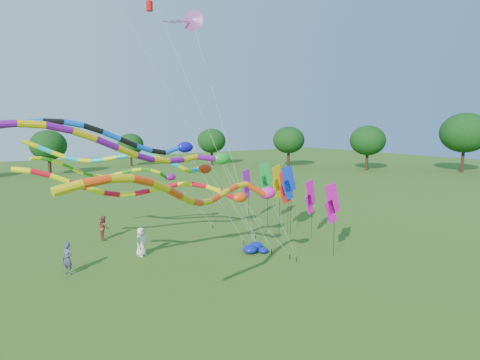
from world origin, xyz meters
TOP-DOWN VIEW (x-y plane):
  - ground at (0.00, 0.00)m, footprint 160.00×160.00m
  - tree_ring at (-3.06, -4.25)m, footprint 116.94×122.07m
  - tube_kite_red at (-4.15, 2.82)m, footprint 13.76×2.70m
  - tube_kite_orange at (-4.07, -2.22)m, footprint 13.47×5.67m
  - tube_kite_purple at (-6.34, 1.25)m, footprint 17.19×2.40m
  - tube_kite_blue at (-6.68, 5.28)m, footprint 16.81×1.60m
  - tube_kite_cyan at (-3.40, 7.90)m, footprint 13.41×4.72m
  - tube_kite_green at (-3.80, 10.67)m, footprint 11.96×1.81m
  - delta_kite_high_c at (1.13, 9.85)m, footprint 3.63×6.90m
  - banner_pole_violet at (6.02, 10.14)m, footprint 1.15×0.34m
  - banner_pole_blue_b at (6.42, 5.44)m, footprint 1.14×0.40m
  - banner_pole_red at (6.28, 5.60)m, footprint 1.14×0.40m
  - banner_pole_green at (6.49, 8.28)m, footprint 1.16×0.19m
  - banner_pole_magenta_a at (5.22, 0.07)m, footprint 1.16×0.21m
  - banner_pole_magenta_b at (6.93, 3.70)m, footprint 1.16×0.26m
  - banner_pole_orange at (5.64, 5.71)m, footprint 1.16×0.26m
  - blue_nylon_heap at (1.82, 3.30)m, footprint 1.63×1.46m
  - person_a at (-4.25, 6.70)m, footprint 1.03×0.93m
  - person_b at (-8.63, 5.96)m, footprint 0.70×0.78m
  - person_c at (-5.20, 11.49)m, footprint 0.69×0.86m

SIDE VIEW (x-z plane):
  - ground at x=0.00m, z-range 0.00..0.00m
  - blue_nylon_heap at x=1.82m, z-range -0.02..0.57m
  - person_c at x=-5.20m, z-range 0.00..1.70m
  - person_a at x=-4.25m, z-range 0.00..1.77m
  - person_b at x=-8.63m, z-range 0.00..1.78m
  - banner_pole_magenta_b at x=6.93m, z-range 0.86..5.08m
  - banner_pole_violet at x=6.02m, z-range 0.94..5.34m
  - banner_pole_magenta_a at x=5.22m, z-range 1.03..5.62m
  - banner_pole_red at x=6.28m, z-range 1.11..5.86m
  - banner_pole_blue_b at x=6.42m, z-range 1.26..6.30m
  - banner_pole_green at x=6.49m, z-range 1.27..6.34m
  - banner_pole_orange at x=5.64m, z-range 1.30..6.44m
  - tube_kite_red at x=-4.15m, z-range 1.29..8.02m
  - tube_kite_green at x=-3.80m, z-range 1.46..8.02m
  - tube_kite_orange at x=-4.07m, z-range 1.68..8.87m
  - tree_ring at x=-3.06m, z-range 0.70..10.41m
  - tube_kite_cyan at x=-3.40m, z-range 1.87..9.46m
  - tube_kite_purple at x=-6.34m, z-range 2.51..11.39m
  - tube_kite_blue at x=-6.68m, z-range 2.81..11.89m
  - delta_kite_high_c at x=1.13m, z-range 7.04..23.41m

